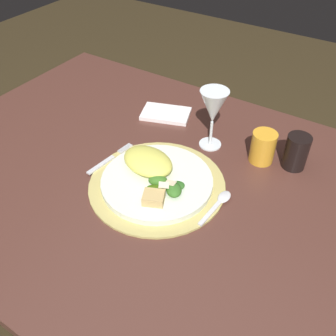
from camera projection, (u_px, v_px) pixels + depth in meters
The scene contains 13 objects.
ground_plane at pixel (148, 311), 1.45m from camera, with size 6.00×6.00×0.00m, color #322816.
dining_table at pixel (141, 204), 1.06m from camera, with size 1.22×0.93×0.72m.
placemat at pixel (157, 184), 0.93m from camera, with size 0.34×0.34×0.01m, color tan.
dinner_plate at pixel (157, 181), 0.92m from camera, with size 0.27×0.27×0.02m, color silver.
pasta_serving at pixel (148, 161), 0.94m from camera, with size 0.14×0.10×0.04m, color #D7D258.
salad_greens at pixel (166, 187), 0.88m from camera, with size 0.10×0.10×0.03m.
bread_piece at pixel (154, 198), 0.85m from camera, with size 0.05×0.04×0.02m, color tan.
fork at pixel (108, 160), 0.99m from camera, with size 0.03×0.16×0.00m.
spoon at pixel (220, 202), 0.88m from camera, with size 0.03×0.13×0.01m.
napkin at pixel (166, 114), 1.17m from camera, with size 0.15×0.09×0.01m, color white.
wine_glass at pixel (213, 108), 0.98m from camera, with size 0.08×0.08×0.17m.
amber_tumbler at pixel (263, 147), 0.98m from camera, with size 0.06×0.06×0.09m, color gold.
dark_tumbler at pixel (296, 152), 0.96m from camera, with size 0.06×0.06×0.09m, color black.
Camera 1 is at (0.46, -0.58, 1.37)m, focal length 40.33 mm.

